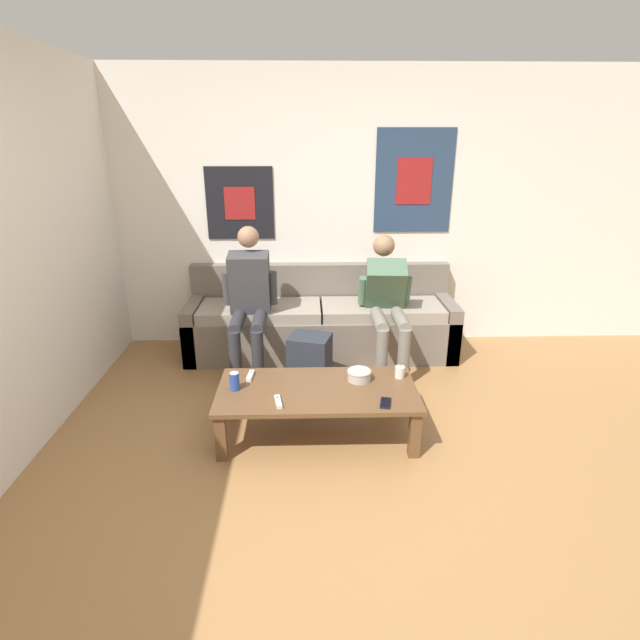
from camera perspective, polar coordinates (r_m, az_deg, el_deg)
ground_plane at (r=3.11m, az=4.03°, el=-18.60°), size 18.00×18.00×0.00m
wall_back at (r=4.80m, az=1.74°, el=12.22°), size 10.00×0.07×2.55m
couch at (r=4.71m, az=0.10°, el=-0.42°), size 2.47×0.69×0.80m
coffee_table at (r=3.41m, az=-0.32°, el=-8.56°), size 1.34×0.66×0.35m
person_seated_adult at (r=4.25m, az=-8.12°, el=2.51°), size 0.47×0.80×1.24m
person_seated_teen at (r=4.35m, az=7.66°, el=2.40°), size 0.47×1.00×1.13m
backpack at (r=4.05m, az=-1.22°, el=-5.03°), size 0.38×0.36×0.45m
ceramic_bowl at (r=3.49m, az=4.49°, el=-6.23°), size 0.17×0.17×0.08m
pillar_candle at (r=3.56m, az=9.11°, el=-5.90°), size 0.07×0.07×0.09m
drink_can_blue at (r=3.40m, az=-9.73°, el=-6.91°), size 0.07×0.07×0.12m
game_controller_near_left at (r=3.22m, az=-4.80°, el=-9.29°), size 0.06×0.15×0.03m
game_controller_near_right at (r=3.57m, az=-7.97°, el=-6.32°), size 0.05×0.15×0.03m
cell_phone at (r=3.24m, az=7.50°, el=-9.37°), size 0.09×0.15×0.01m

